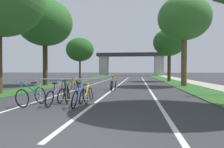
{
  "coord_description": "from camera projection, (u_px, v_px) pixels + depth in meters",
  "views": [
    {
      "loc": [
        1.8,
        -3.78,
        1.38
      ],
      "look_at": [
        -0.52,
        15.63,
        1.08
      ],
      "focal_mm": 34.43,
      "sensor_mm": 36.0,
      "label": 1
    }
  ],
  "objects": [
    {
      "name": "ground_plane",
      "position": [
        40.0,
        145.0,
        3.99
      ],
      "size": [
        300.0,
        300.0,
        0.0
      ],
      "primitive_type": "plane",
      "color": "#333335"
    },
    {
      "name": "grass_verge_left",
      "position": [
        85.0,
        80.0,
        31.93
      ],
      "size": [
        2.21,
        67.05,
        0.05
      ],
      "primitive_type": "cube",
      "color": "#2D5B26",
      "rests_on": "ground"
    },
    {
      "name": "grass_verge_right",
      "position": [
        167.0,
        80.0,
        30.51
      ],
      "size": [
        2.21,
        67.05,
        0.05
      ],
      "primitive_type": "cube",
      "color": "#2D5B26",
      "rests_on": "ground"
    },
    {
      "name": "sidewalk_path_right",
      "position": [
        183.0,
        80.0,
        30.25
      ],
      "size": [
        2.19,
        67.05,
        0.08
      ],
      "primitive_type": "cube",
      "color": "#ADA89E",
      "rests_on": "ground"
    },
    {
      "name": "lane_stripe_center",
      "position": [
        121.0,
        83.0,
        23.24
      ],
      "size": [
        0.14,
        38.79,
        0.01
      ],
      "primitive_type": "cube",
      "color": "silver",
      "rests_on": "ground"
    },
    {
      "name": "lane_stripe_right_lane",
      "position": [
        146.0,
        84.0,
        22.93
      ],
      "size": [
        0.14,
        38.79,
        0.01
      ],
      "primitive_type": "cube",
      "color": "silver",
      "rests_on": "ground"
    },
    {
      "name": "lane_stripe_left_lane",
      "position": [
        97.0,
        83.0,
        23.56
      ],
      "size": [
        0.14,
        38.79,
        0.01
      ],
      "primitive_type": "cube",
      "color": "silver",
      "rests_on": "ground"
    },
    {
      "name": "overpass_bridge",
      "position": [
        131.0,
        61.0,
        58.94
      ],
      "size": [
        18.8,
        3.33,
        6.26
      ],
      "color": "#2D2D30",
      "rests_on": "ground"
    },
    {
      "name": "tree_left_oak_near",
      "position": [
        45.0,
        23.0,
        19.72
      ],
      "size": [
        5.04,
        5.04,
        7.95
      ],
      "color": "#3D2D1E",
      "rests_on": "ground"
    },
    {
      "name": "tree_left_maple_mid",
      "position": [
        80.0,
        50.0,
        30.11
      ],
      "size": [
        3.88,
        3.88,
        5.99
      ],
      "color": "#3D2D1E",
      "rests_on": "ground"
    },
    {
      "name": "tree_right_pine_far",
      "position": [
        184.0,
        18.0,
        18.69
      ],
      "size": [
        4.56,
        4.56,
        7.92
      ],
      "color": "brown",
      "rests_on": "ground"
    },
    {
      "name": "tree_right_pine_near",
      "position": [
        169.0,
        43.0,
        27.1
      ],
      "size": [
        4.03,
        4.03,
        6.68
      ],
      "color": "#3D2D1E",
      "rests_on": "ground"
    },
    {
      "name": "crowd_barrier_nearest",
      "position": [
        66.0,
        91.0,
        8.88
      ],
      "size": [
        2.33,
        0.48,
        1.05
      ],
      "rotation": [
        0.0,
        0.0,
        0.02
      ],
      "color": "#ADADB2",
      "rests_on": "ground"
    },
    {
      "name": "crowd_barrier_second",
      "position": [
        97.0,
        83.0,
        15.47
      ],
      "size": [
        2.34,
        0.58,
        1.05
      ],
      "rotation": [
        0.0,
        0.0,
        0.06
      ],
      "color": "#ADADB2",
      "rests_on": "ground"
    },
    {
      "name": "bicycle_yellow_0",
      "position": [
        88.0,
        94.0,
        9.31
      ],
      "size": [
        0.42,
        1.69,
        0.86
      ],
      "rotation": [
        0.0,
        0.0,
        0.01
      ],
      "color": "black",
      "rests_on": "ground"
    },
    {
      "name": "bicycle_green_1",
      "position": [
        79.0,
        84.0,
        16.05
      ],
      "size": [
        0.47,
        1.71,
        0.93
      ],
      "rotation": [
        0.0,
        0.0,
        3.16
      ],
      "color": "black",
      "rests_on": "ground"
    },
    {
      "name": "bicycle_purple_2",
      "position": [
        56.0,
        96.0,
        8.47
      ],
      "size": [
        0.48,
        1.68,
        0.98
      ],
      "rotation": [
        0.0,
        0.0,
        -0.07
      ],
      "color": "black",
      "rests_on": "ground"
    },
    {
      "name": "bicycle_blue_3",
      "position": [
        79.0,
        97.0,
        8.2
      ],
      "size": [
        0.43,
        1.72,
        0.96
      ],
      "rotation": [
        0.0,
        0.0,
        0.0
      ],
      "color": "black",
      "rests_on": "ground"
    },
    {
      "name": "bicycle_teal_4",
      "position": [
        32.0,
        96.0,
        8.5
      ],
      "size": [
        0.74,
        1.75,
        1.03
      ],
      "rotation": [
        0.0,
        0.0,
        2.93
      ],
      "color": "black",
      "rests_on": "ground"
    },
    {
      "name": "bicycle_silver_5",
      "position": [
        116.0,
        84.0,
        15.84
      ],
      "size": [
        0.5,
        1.71,
        0.91
      ],
      "rotation": [
        0.0,
        0.0,
        3.21
      ],
      "color": "black",
      "rests_on": "ground"
    },
    {
      "name": "bicycle_red_6",
      "position": [
        73.0,
        85.0,
        15.06
      ],
      "size": [
        0.56,
        1.64,
        0.91
      ],
      "rotation": [
        0.0,
        0.0,
        -0.15
      ],
      "color": "black",
      "rests_on": "ground"
    },
    {
      "name": "bicycle_black_7",
      "position": [
        67.0,
        93.0,
        9.43
      ],
      "size": [
        0.75,
        1.75,
        1.03
      ],
      "rotation": [
        0.0,
        0.0,
        0.23
      ],
      "color": "black",
      "rests_on": "ground"
    },
    {
      "name": "bicycle_orange_8",
      "position": [
        112.0,
        85.0,
        14.89
      ],
      "size": [
        0.53,
        1.73,
        1.04
      ],
      "rotation": [
        0.0,
        0.0,
        0.19
      ],
      "color": "black",
      "rests_on": "ground"
    }
  ]
}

